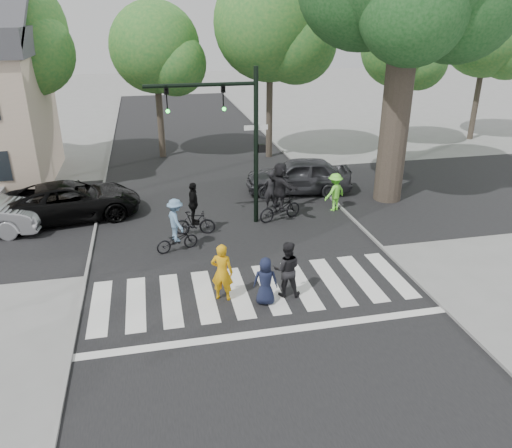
# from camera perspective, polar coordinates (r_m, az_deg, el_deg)

# --- Properties ---
(ground) EXTENTS (120.00, 120.00, 0.00)m
(ground) POSITION_cam_1_polar(r_m,az_deg,el_deg) (14.42, 0.62, -9.55)
(ground) COLOR gray
(ground) RESTS_ON ground
(road_stem) EXTENTS (10.00, 70.00, 0.01)m
(road_stem) POSITION_cam_1_polar(r_m,az_deg,el_deg) (18.73, -2.80, -1.41)
(road_stem) COLOR black
(road_stem) RESTS_ON ground
(road_cross) EXTENTS (70.00, 10.00, 0.01)m
(road_cross) POSITION_cam_1_polar(r_m,az_deg,el_deg) (21.47, -4.16, 1.86)
(road_cross) COLOR black
(road_cross) RESTS_ON ground
(curb_left) EXTENTS (0.10, 70.00, 0.10)m
(curb_left) POSITION_cam_1_polar(r_m,az_deg,el_deg) (18.66, -18.29, -2.60)
(curb_left) COLOR gray
(curb_left) RESTS_ON ground
(curb_right) EXTENTS (0.10, 70.00, 0.10)m
(curb_right) POSITION_cam_1_polar(r_m,az_deg,el_deg) (20.09, 11.54, 0.02)
(curb_right) COLOR gray
(curb_right) RESTS_ON ground
(crosswalk) EXTENTS (10.00, 3.85, 0.01)m
(crosswalk) POSITION_cam_1_polar(r_m,az_deg,el_deg) (14.96, 0.04, -8.19)
(crosswalk) COLOR silver
(crosswalk) RESTS_ON ground
(traffic_signal) EXTENTS (4.45, 0.29, 6.00)m
(traffic_signal) POSITION_cam_1_polar(r_m,az_deg,el_deg) (18.68, -2.58, 11.14)
(traffic_signal) COLOR black
(traffic_signal) RESTS_ON ground
(bg_tree_1) EXTENTS (6.09, 5.80, 9.80)m
(bg_tree_1) POSITION_cam_1_polar(r_m,az_deg,el_deg) (27.96, -26.12, 18.68)
(bg_tree_1) COLOR brown
(bg_tree_1) RESTS_ON ground
(bg_tree_2) EXTENTS (5.04, 4.80, 8.40)m
(bg_tree_2) POSITION_cam_1_polar(r_m,az_deg,el_deg) (28.52, -10.92, 18.77)
(bg_tree_2) COLOR brown
(bg_tree_2) RESTS_ON ground
(bg_tree_3) EXTENTS (6.30, 6.00, 10.20)m
(bg_tree_3) POSITION_cam_1_polar(r_m,az_deg,el_deg) (28.00, 2.41, 21.45)
(bg_tree_3) COLOR brown
(bg_tree_3) RESTS_ON ground
(bg_tree_4) EXTENTS (4.83, 4.60, 8.15)m
(bg_tree_4) POSITION_cam_1_polar(r_m,az_deg,el_deg) (31.77, 16.69, 18.41)
(bg_tree_4) COLOR brown
(bg_tree_4) RESTS_ON ground
(bg_tree_5) EXTENTS (5.67, 5.40, 9.30)m
(bg_tree_5) POSITION_cam_1_polar(r_m,az_deg,el_deg) (35.44, 25.49, 18.81)
(bg_tree_5) COLOR brown
(bg_tree_5) RESTS_ON ground
(pedestrian_woman) EXTENTS (0.76, 0.64, 1.77)m
(pedestrian_woman) POSITION_cam_1_polar(r_m,az_deg,el_deg) (14.42, -3.90, -5.52)
(pedestrian_woman) COLOR #EAA20F
(pedestrian_woman) RESTS_ON ground
(pedestrian_child) EXTENTS (0.79, 0.60, 1.44)m
(pedestrian_child) POSITION_cam_1_polar(r_m,az_deg,el_deg) (14.27, 1.09, -6.54)
(pedestrian_child) COLOR #171D35
(pedestrian_child) RESTS_ON ground
(pedestrian_adult) EXTENTS (0.96, 0.83, 1.73)m
(pedestrian_adult) POSITION_cam_1_polar(r_m,az_deg,el_deg) (14.62, 3.53, -5.17)
(pedestrian_adult) COLOR black
(pedestrian_adult) RESTS_ON ground
(cyclist_left) EXTENTS (1.61, 1.12, 1.93)m
(cyclist_left) POSITION_cam_1_polar(r_m,az_deg,el_deg) (17.50, -9.10, -0.55)
(cyclist_left) COLOR black
(cyclist_left) RESTS_ON ground
(cyclist_mid) EXTENTS (1.61, 1.00, 2.04)m
(cyclist_mid) POSITION_cam_1_polar(r_m,az_deg,el_deg) (18.72, -7.11, 1.19)
(cyclist_mid) COLOR black
(cyclist_mid) RESTS_ON ground
(cyclist_right) EXTENTS (2.01, 1.86, 2.41)m
(cyclist_right) POSITION_cam_1_polar(r_m,az_deg,el_deg) (19.83, 2.79, 3.35)
(cyclist_right) COLOR black
(cyclist_right) RESTS_ON ground
(car_suv) EXTENTS (5.80, 3.41, 1.51)m
(car_suv) POSITION_cam_1_polar(r_m,az_deg,el_deg) (21.41, -20.39, 2.50)
(car_suv) COLOR black
(car_suv) RESTS_ON ground
(car_grey) EXTENTS (5.07, 2.75, 1.64)m
(car_grey) POSITION_cam_1_polar(r_m,az_deg,el_deg) (23.13, 4.86, 5.56)
(car_grey) COLOR #313236
(car_grey) RESTS_ON ground
(bystander_hivis) EXTENTS (1.20, 0.99, 1.62)m
(bystander_hivis) POSITION_cam_1_polar(r_m,az_deg,el_deg) (21.16, 9.00, 3.63)
(bystander_hivis) COLOR #7AFF41
(bystander_hivis) RESTS_ON ground
(bystander_dark) EXTENTS (0.60, 0.39, 1.65)m
(bystander_dark) POSITION_cam_1_polar(r_m,az_deg,el_deg) (21.15, 1.67, 3.94)
(bystander_dark) COLOR black
(bystander_dark) RESTS_ON ground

